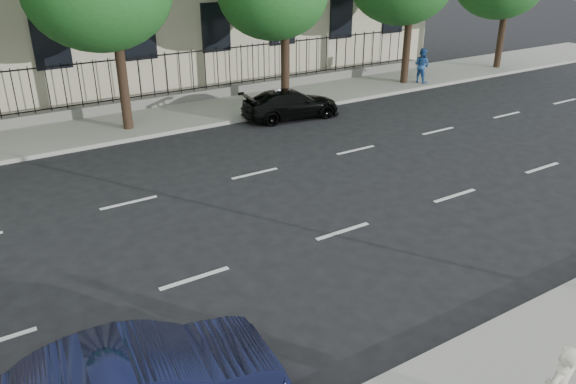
% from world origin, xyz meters
% --- Properties ---
extents(ground, '(120.00, 120.00, 0.00)m').
position_xyz_m(ground, '(0.00, 0.00, 0.00)').
color(ground, black).
rests_on(ground, ground).
extents(far_sidewalk, '(60.00, 4.00, 0.15)m').
position_xyz_m(far_sidewalk, '(0.00, 14.00, 0.07)').
color(far_sidewalk, gray).
rests_on(far_sidewalk, ground).
extents(lane_markings, '(49.60, 4.62, 0.01)m').
position_xyz_m(lane_markings, '(0.00, 4.75, 0.01)').
color(lane_markings, silver).
rests_on(lane_markings, ground).
extents(iron_fence, '(30.00, 0.50, 2.20)m').
position_xyz_m(iron_fence, '(0.00, 15.70, 0.65)').
color(iron_fence, slate).
rests_on(iron_fence, far_sidewalk).
extents(black_sedan, '(4.23, 2.15, 1.18)m').
position_xyz_m(black_sedan, '(4.17, 11.44, 0.59)').
color(black_sedan, black).
rests_on(black_sedan, ground).
extents(pedestrian_far, '(0.78, 0.92, 1.67)m').
position_xyz_m(pedestrian_far, '(12.73, 12.79, 0.99)').
color(pedestrian_far, '#265399').
rests_on(pedestrian_far, far_sidewalk).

